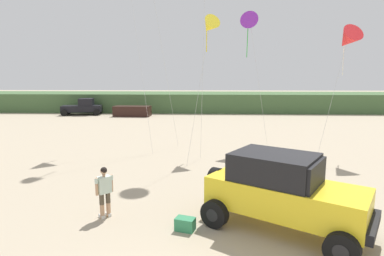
% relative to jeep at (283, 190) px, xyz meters
% --- Properties ---
extents(dune_ridge, '(90.00, 9.51, 2.39)m').
position_rel_jeep_xyz_m(dune_ridge, '(1.69, 35.12, -0.01)').
color(dune_ridge, '#426038').
rests_on(dune_ridge, ground_plane).
extents(jeep, '(4.95, 4.33, 2.26)m').
position_rel_jeep_xyz_m(jeep, '(0.00, 0.00, 0.00)').
color(jeep, yellow).
rests_on(jeep, ground_plane).
extents(person_watching, '(0.48, 0.47, 1.67)m').
position_rel_jeep_xyz_m(person_watching, '(-5.46, 0.57, -0.26)').
color(person_watching, tan).
rests_on(person_watching, ground_plane).
extents(cooler_box, '(0.64, 0.51, 0.38)m').
position_rel_jeep_xyz_m(cooler_box, '(-2.84, -0.21, -1.01)').
color(cooler_box, '#2D7F51').
rests_on(cooler_box, ground_plane).
extents(distant_pickup, '(4.86, 3.11, 1.98)m').
position_rel_jeep_xyz_m(distant_pickup, '(-17.12, 28.72, -0.26)').
color(distant_pickup, black).
rests_on(distant_pickup, ground_plane).
extents(distant_sedan, '(4.27, 1.89, 1.20)m').
position_rel_jeep_xyz_m(distant_sedan, '(-10.82, 27.52, -0.60)').
color(distant_sedan, black).
rests_on(distant_sedan, ground_plane).
extents(kite_green_box, '(2.99, 3.59, 7.37)m').
position_rel_jeep_xyz_m(kite_green_box, '(5.61, 9.59, 5.35)').
color(kite_green_box, red).
rests_on(kite_green_box, ground_plane).
extents(kite_blue_swept, '(1.75, 4.45, 8.09)m').
position_rel_jeep_xyz_m(kite_blue_swept, '(-2.08, 10.14, 6.19)').
color(kite_blue_swept, yellow).
rests_on(kite_blue_swept, ground_plane).
extents(kite_yellow_diamond, '(1.88, 2.26, 8.68)m').
position_rel_jeep_xyz_m(kite_yellow_diamond, '(0.55, 12.21, 6.73)').
color(kite_yellow_diamond, purple).
rests_on(kite_yellow_diamond, ground_plane).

